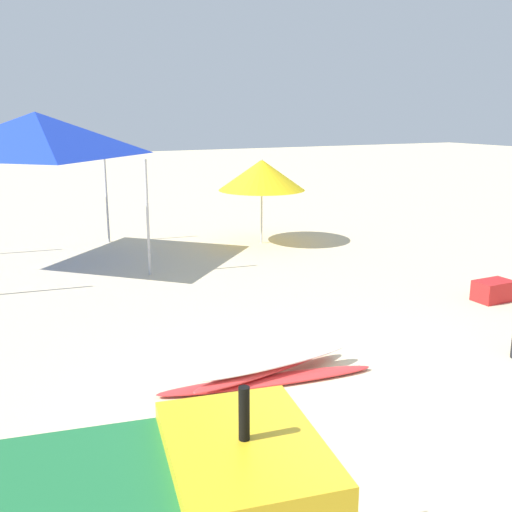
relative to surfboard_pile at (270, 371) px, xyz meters
name	(u,v)px	position (x,y,z in m)	size (l,w,h in m)	color
ground	(384,427)	(0.48, -1.36, -0.11)	(80.00, 80.00, 0.00)	beige
surfboard_pile	(270,371)	(0.00, 0.00, 0.00)	(2.45, 0.80, 0.24)	red
popup_canopy	(37,134)	(-1.43, 6.44, 2.37)	(3.18, 3.18, 2.89)	#B2B2B7
beach_umbrella_left	(262,175)	(3.18, 6.34, 1.42)	(1.92, 1.92, 1.87)	beige
cooler_box	(493,291)	(4.47, 0.94, 0.05)	(0.59, 0.38, 0.32)	red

